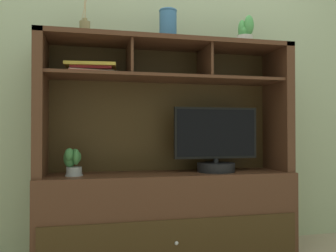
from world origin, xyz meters
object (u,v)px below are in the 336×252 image
potted_succulent (245,33)px  ceramic_vase (168,25)px  magazine_stack_left (92,70)px  tv_monitor (216,146)px  potted_orchid (73,161)px  diffuser_bottle (85,28)px  media_console (168,191)px

potted_succulent → ceramic_vase: ceramic_vase is taller
magazine_stack_left → potted_succulent: bearing=-2.5°
tv_monitor → potted_succulent: (0.22, 0.00, 0.79)m
ceramic_vase → potted_orchid: bearing=-176.3°
diffuser_bottle → ceramic_vase: 0.55m
tv_monitor → potted_succulent: potted_succulent is taller
potted_orchid → magazine_stack_left: bearing=27.1°
potted_succulent → potted_orchid: bearing=-179.4°
potted_orchid → ceramic_vase: size_ratio=0.82×
diffuser_bottle → media_console: bearing=0.4°
media_console → potted_orchid: (-0.61, -0.05, 0.21)m
tv_monitor → diffuser_bottle: (-0.87, 0.03, 0.76)m
magazine_stack_left → ceramic_vase: ceramic_vase is taller
potted_orchid → tv_monitor: bearing=0.5°
tv_monitor → diffuser_bottle: 1.16m
media_console → ceramic_vase: ceramic_vase is taller
media_console → potted_succulent: bearing=-3.5°
ceramic_vase → magazine_stack_left: bearing=178.0°
media_console → magazine_stack_left: size_ratio=4.85×
tv_monitor → magazine_stack_left: size_ratio=1.69×
magazine_stack_left → potted_succulent: (1.05, -0.05, 0.29)m
tv_monitor → diffuser_bottle: bearing=177.8°
potted_orchid → potted_succulent: bearing=0.6°
potted_succulent → ceramic_vase: bearing=177.1°
tv_monitor → potted_orchid: size_ratio=3.38×
tv_monitor → ceramic_vase: bearing=174.5°
media_console → potted_succulent: 1.22m
tv_monitor → magazine_stack_left: 0.97m
potted_orchid → diffuser_bottle: diffuser_bottle is taller
tv_monitor → ceramic_vase: size_ratio=2.76×
tv_monitor → potted_orchid: bearing=-179.5°
media_console → ceramic_vase: 1.11m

